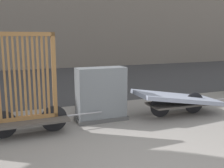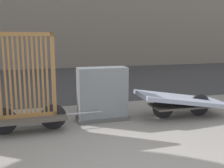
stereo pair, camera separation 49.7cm
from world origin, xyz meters
name	(u,v)px [view 1 (the left image)]	position (x,y,z in m)	size (l,w,h in m)	color
road_strip	(57,80)	(0.00, 8.20, 0.00)	(56.00, 8.56, 0.01)	#38383A
bike_cart_with_bedframe	(28,99)	(-1.58, 2.25, 0.65)	(2.05, 0.65, 1.81)	#4C4742
bike_cart_with_mattress	(178,99)	(1.59, 2.25, 0.36)	(2.37, 0.90, 0.59)	#4C4742
utility_cabinet	(101,96)	(-0.12, 2.56, 0.51)	(1.08, 0.45, 1.11)	#4C4C4C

